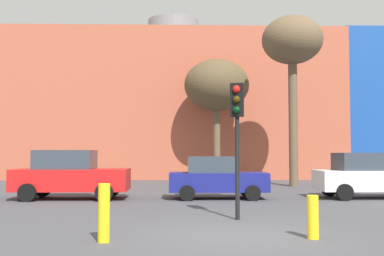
# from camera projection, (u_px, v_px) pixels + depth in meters

# --- Properties ---
(ground_plane) EXTENTS (200.00, 200.00, 0.00)m
(ground_plane) POSITION_uv_depth(u_px,v_px,m) (239.00, 236.00, 9.96)
(ground_plane) COLOR #47474C
(building_backdrop) EXTENTS (40.10, 12.10, 12.24)m
(building_backdrop) POSITION_uv_depth(u_px,v_px,m) (173.00, 109.00, 36.27)
(building_backdrop) COLOR #B2563D
(building_backdrop) RESTS_ON ground_plane
(parked_car_1) EXTENTS (4.35, 2.13, 1.88)m
(parked_car_1) POSITION_uv_depth(u_px,v_px,m) (70.00, 175.00, 17.83)
(parked_car_1) COLOR red
(parked_car_1) RESTS_ON ground_plane
(parked_car_2) EXTENTS (3.80, 1.87, 1.65)m
(parked_car_2) POSITION_uv_depth(u_px,v_px,m) (217.00, 178.00, 17.97)
(parked_car_2) COLOR navy
(parked_car_2) RESTS_ON ground_plane
(parked_car_3) EXTENTS (4.12, 2.02, 1.78)m
(parked_car_3) POSITION_uv_depth(u_px,v_px,m) (368.00, 176.00, 18.13)
(parked_car_3) COLOR white
(parked_car_3) RESTS_ON ground_plane
(traffic_light_island) EXTENTS (0.40, 0.39, 3.66)m
(traffic_light_island) POSITION_uv_depth(u_px,v_px,m) (237.00, 119.00, 12.43)
(traffic_light_island) COLOR black
(traffic_light_island) RESTS_ON ground_plane
(bare_tree_0) EXTENTS (3.95, 3.95, 7.49)m
(bare_tree_0) POSITION_uv_depth(u_px,v_px,m) (217.00, 86.00, 28.17)
(bare_tree_0) COLOR brown
(bare_tree_0) RESTS_ON ground_plane
(bare_tree_1) EXTENTS (3.28, 3.28, 9.18)m
(bare_tree_1) POSITION_uv_depth(u_px,v_px,m) (292.00, 44.00, 24.88)
(bare_tree_1) COLOR brown
(bare_tree_1) RESTS_ON ground_plane
(bollard_yellow_0) EXTENTS (0.24, 0.24, 1.17)m
(bollard_yellow_0) POSITION_uv_depth(u_px,v_px,m) (104.00, 213.00, 9.25)
(bollard_yellow_0) COLOR yellow
(bollard_yellow_0) RESTS_ON ground_plane
(bollard_yellow_1) EXTENTS (0.24, 0.24, 0.90)m
(bollard_yellow_1) POSITION_uv_depth(u_px,v_px,m) (313.00, 217.00, 9.61)
(bollard_yellow_1) COLOR yellow
(bollard_yellow_1) RESTS_ON ground_plane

